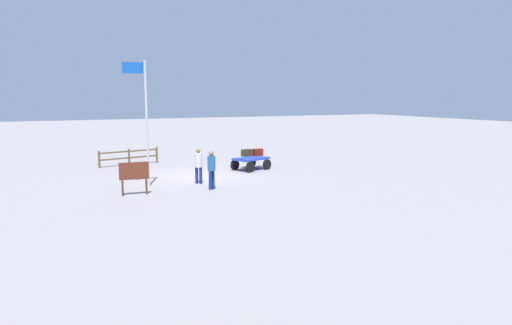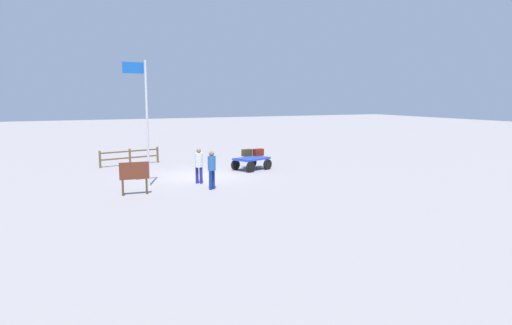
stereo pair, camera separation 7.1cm
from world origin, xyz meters
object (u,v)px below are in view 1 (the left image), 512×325
object	(u,v)px
suitcase_olive	(258,152)
worker_lead	(212,167)
luggage_cart	(251,161)
suitcase_navy	(246,153)
flagpole	(144,114)
worker_trailing	(199,163)
signboard	(134,173)

from	to	relation	value
suitcase_olive	worker_lead	world-z (taller)	worker_lead
luggage_cart	suitcase_navy	xyz separation A→B (m)	(-0.06, -0.73, 0.38)
suitcase_olive	suitcase_navy	bearing A→B (deg)	-10.21
flagpole	worker_trailing	bearing A→B (deg)	170.85
luggage_cart	signboard	xyz separation A→B (m)	(6.88, 3.85, 0.42)
luggage_cart	worker_lead	xyz separation A→B (m)	(3.68, 4.09, 0.49)
worker_lead	flagpole	size ratio (longest dim) A/B	0.30
suitcase_navy	signboard	distance (m)	8.31
suitcase_navy	worker_lead	size ratio (longest dim) A/B	0.35
suitcase_navy	worker_lead	xyz separation A→B (m)	(3.74, 4.82, 0.11)
signboard	suitcase_olive	bearing A→B (deg)	-149.52
worker_lead	suitcase_navy	bearing A→B (deg)	-127.81
suitcase_olive	flagpole	bearing A→B (deg)	22.52
worker_trailing	flagpole	distance (m)	3.26
worker_trailing	flagpole	world-z (taller)	flagpole
luggage_cart	flagpole	distance (m)	7.00
suitcase_navy	worker_lead	world-z (taller)	worker_lead
luggage_cart	worker_lead	distance (m)	5.53
worker_lead	worker_trailing	world-z (taller)	worker_lead
signboard	flagpole	bearing A→B (deg)	-116.21
worker_lead	luggage_cart	bearing A→B (deg)	-131.97
suitcase_navy	worker_trailing	size ratio (longest dim) A/B	0.36
worker_lead	worker_trailing	distance (m)	1.53
suitcase_navy	signboard	world-z (taller)	signboard
suitcase_navy	suitcase_olive	bearing A→B (deg)	169.79
luggage_cart	flagpole	bearing A→B (deg)	19.90
worker_trailing	signboard	distance (m)	3.37
worker_lead	flagpole	bearing A→B (deg)	-38.65
worker_trailing	flagpole	bearing A→B (deg)	-9.15
suitcase_navy	flagpole	world-z (taller)	flagpole
worker_trailing	flagpole	size ratio (longest dim) A/B	0.29
luggage_cart	signboard	world-z (taller)	signboard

